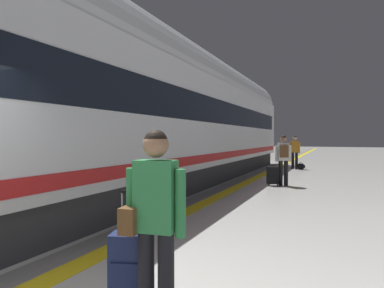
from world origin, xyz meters
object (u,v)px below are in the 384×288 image
Objects in this scene: high_speed_train at (135,106)px; duffel_bag_near at (301,166)px; traveller_foreground at (154,215)px; suitcase_mid at (273,175)px; passenger_near at (295,150)px; passenger_mid at (283,156)px; rolling_suitcase_foreground at (131,270)px.

high_speed_train reaches higher than duffel_bag_near.
suitcase_mid is (-0.60, 8.71, -0.63)m from traveller_foreground.
duffel_bag_near is 0.69× the size of suitcase_mid.
passenger_near is at bearing 92.40° from traveller_foreground.
passenger_mid is (-0.27, 8.86, 0.03)m from traveller_foreground.
passenger_near is at bearing 73.10° from high_speed_train.
rolling_suitcase_foreground is 2.57× the size of duffel_bag_near.
suitcase_mid is at bearing 91.75° from rolling_suitcase_foreground.
rolling_suitcase_foreground is at bearing 156.86° from traveller_foreground.
suitcase_mid reaches higher than duffel_bag_near.
duffel_bag_near is at bearing 91.21° from traveller_foreground.
traveller_foreground is at bearing -88.27° from passenger_mid.
traveller_foreground is 15.14m from passenger_near.
traveller_foreground reaches higher than duffel_bag_near.
traveller_foreground is 0.69m from rolling_suitcase_foreground.
passenger_near is (3.05, 10.04, -1.50)m from high_speed_train.
high_speed_train is 6.34m from rolling_suitcase_foreground.
passenger_near is 6.46m from suitcase_mid.
rolling_suitcase_foreground is at bearing -55.88° from high_speed_train.
suitcase_mid is (-0.26, 8.56, -0.05)m from rolling_suitcase_foreground.
suitcase_mid is at bearing -89.64° from passenger_near.
passenger_near reaches higher than duffel_bag_near.
duffel_bag_near is (-0.32, 14.99, -0.83)m from traveller_foreground.
rolling_suitcase_foreground is 14.85m from duffel_bag_near.
passenger_mid is at bearing 91.73° from traveller_foreground.
high_speed_train is 16.19× the size of passenger_mid.
duffel_bag_near is at bearing 90.44° from passenger_mid.
high_speed_train is at bearing 124.12° from rolling_suitcase_foreground.
suitcase_mid is at bearing -154.47° from passenger_mid.
high_speed_train reaches higher than passenger_mid.
duffel_bag_near is at bearing 87.45° from suitcase_mid.
high_speed_train is at bearing -106.90° from passenger_near.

